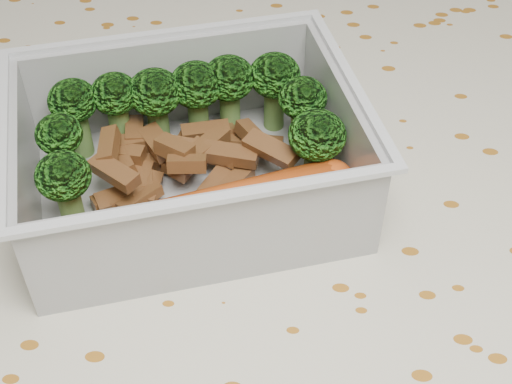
{
  "coord_description": "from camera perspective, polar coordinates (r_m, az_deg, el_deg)",
  "views": [
    {
      "loc": [
        0.01,
        -0.26,
        1.05
      ],
      "look_at": [
        -0.0,
        0.01,
        0.78
      ],
      "focal_mm": 50.0,
      "sensor_mm": 36.0,
      "label": 1
    }
  ],
  "objects": [
    {
      "name": "dining_table",
      "position": [
        0.46,
        0.31,
        -10.92
      ],
      "size": [
        1.4,
        0.9,
        0.75
      ],
      "color": "brown",
      "rests_on": "ground"
    },
    {
      "name": "tablecloth",
      "position": [
        0.42,
        0.34,
        -7.03
      ],
      "size": [
        1.46,
        0.96,
        0.19
      ],
      "color": "beige",
      "rests_on": "dining_table"
    },
    {
      "name": "lunch_container",
      "position": [
        0.4,
        -5.33,
        2.17
      ],
      "size": [
        0.22,
        0.19,
        0.07
      ],
      "color": "silver",
      "rests_on": "tablecloth"
    },
    {
      "name": "broccoli_florets",
      "position": [
        0.41,
        -5.39,
        6.6
      ],
      "size": [
        0.17,
        0.12,
        0.05
      ],
      "color": "#608C3F",
      "rests_on": "lunch_container"
    },
    {
      "name": "meat_pile",
      "position": [
        0.41,
        -6.53,
        2.57
      ],
      "size": [
        0.12,
        0.08,
        0.03
      ],
      "color": "brown",
      "rests_on": "lunch_container"
    },
    {
      "name": "sausage",
      "position": [
        0.37,
        -3.68,
        -1.81
      ],
      "size": [
        0.15,
        0.08,
        0.03
      ],
      "color": "#C54A16",
      "rests_on": "lunch_container"
    }
  ]
}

